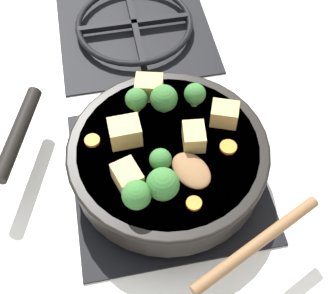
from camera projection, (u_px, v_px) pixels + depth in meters
ground_plane at (168, 176)px, 0.78m from camera, size 2.40×2.40×0.00m
front_burner_grate at (168, 172)px, 0.77m from camera, size 0.31×0.31×0.03m
rear_burner_grate at (134, 26)px, 0.97m from camera, size 0.31×0.31×0.03m
skillet_pan at (167, 156)px, 0.73m from camera, size 0.42×0.32×0.06m
wooden_spoon at (225, 208)px, 0.64m from camera, size 0.20×0.22×0.02m
tofu_cube_center_large at (224, 114)px, 0.72m from camera, size 0.05×0.05×0.03m
tofu_cube_near_handle at (125, 132)px, 0.70m from camera, size 0.05×0.04×0.04m
tofu_cube_east_chunk at (149, 87)px, 0.75m from camera, size 0.05×0.04×0.03m
tofu_cube_west_chunk at (127, 177)px, 0.66m from camera, size 0.05×0.05×0.03m
tofu_cube_back_piece at (194, 137)px, 0.70m from camera, size 0.04×0.04×0.03m
broccoli_floret_near_spoon at (164, 99)px, 0.72m from camera, size 0.04×0.04×0.05m
broccoli_floret_center_top at (136, 99)px, 0.73m from camera, size 0.04×0.04×0.04m
broccoli_floret_east_rim at (163, 184)px, 0.64m from camera, size 0.05×0.05×0.05m
broccoli_floret_west_rim at (137, 195)px, 0.63m from camera, size 0.04×0.04×0.05m
broccoli_floret_north_edge at (195, 94)px, 0.73m from camera, size 0.03×0.03×0.04m
broccoli_floret_south_cluster at (160, 160)px, 0.67m from camera, size 0.03×0.03×0.04m
carrot_slice_orange_thin at (92, 140)px, 0.71m from camera, size 0.02×0.02×0.01m
carrot_slice_near_center at (228, 147)px, 0.70m from camera, size 0.03×0.03×0.01m
carrot_slice_edge_slice at (194, 203)px, 0.65m from camera, size 0.02×0.02×0.01m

